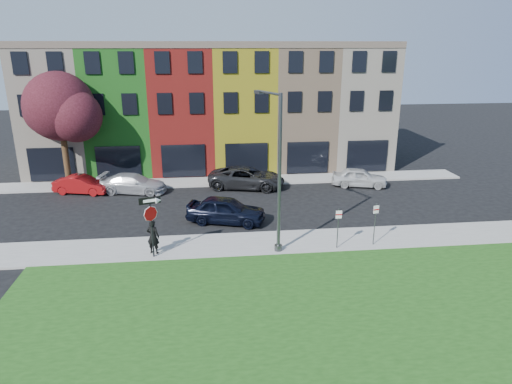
{
  "coord_description": "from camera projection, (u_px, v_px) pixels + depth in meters",
  "views": [
    {
      "loc": [
        -3.24,
        -19.3,
        10.27
      ],
      "look_at": [
        -0.61,
        4.0,
        2.66
      ],
      "focal_mm": 32.0,
      "sensor_mm": 36.0,
      "label": 1
    }
  ],
  "objects": [
    {
      "name": "parked_car_dark",
      "position": [
        247.0,
        178.0,
        34.04
      ],
      "size": [
        5.2,
        6.84,
        1.57
      ],
      "primitive_type": "imported",
      "rotation": [
        0.0,
        0.0,
        1.33
      ],
      "color": "black",
      "rests_on": "ground"
    },
    {
      "name": "ground",
      "position": [
        278.0,
        270.0,
        21.76
      ],
      "size": [
        120.0,
        120.0,
        0.0
      ],
      "primitive_type": "plane",
      "color": "black",
      "rests_on": "ground"
    },
    {
      "name": "parking_sign_b",
      "position": [
        375.0,
        219.0,
        23.84
      ],
      "size": [
        0.32,
        0.12,
        2.31
      ],
      "rotation": [
        0.0,
        0.0,
        0.23
      ],
      "color": "#434547",
      "rests_on": "sidewalk_near"
    },
    {
      "name": "tree_purple",
      "position": [
        61.0,
        108.0,
        32.73
      ],
      "size": [
        5.93,
        5.18,
        8.4
      ],
      "color": "#302010",
      "rests_on": "sidewalk_far"
    },
    {
      "name": "man",
      "position": [
        153.0,
        237.0,
        23.0
      ],
      "size": [
        0.93,
        0.85,
        1.81
      ],
      "primitive_type": "imported",
      "rotation": [
        0.0,
        0.0,
        2.8
      ],
      "color": "black",
      "rests_on": "sidewalk_near"
    },
    {
      "name": "sedan_near",
      "position": [
        226.0,
        210.0,
        27.36
      ],
      "size": [
        4.55,
        5.78,
        1.61
      ],
      "primitive_type": "imported",
      "rotation": [
        0.0,
        0.0,
        1.27
      ],
      "color": "black",
      "rests_on": "ground"
    },
    {
      "name": "sidewalk_far",
      "position": [
        210.0,
        182.0,
        35.6
      ],
      "size": [
        40.0,
        2.4,
        0.12
      ],
      "primitive_type": "cube",
      "color": "gray",
      "rests_on": "ground"
    },
    {
      "name": "parked_car_silver",
      "position": [
        133.0,
        183.0,
        32.93
      ],
      "size": [
        3.9,
        5.57,
        1.39
      ],
      "primitive_type": "imported",
      "rotation": [
        0.0,
        0.0,
        1.36
      ],
      "color": "#A5A5AA",
      "rests_on": "ground"
    },
    {
      "name": "street_lamp",
      "position": [
        277.0,
        174.0,
        22.52
      ],
      "size": [
        1.22,
        2.44,
        8.02
      ],
      "rotation": [
        0.0,
        0.0,
        0.39
      ],
      "color": "#434547",
      "rests_on": "sidewalk_near"
    },
    {
      "name": "sidewalk_near",
      "position": [
        306.0,
        241.0,
        24.79
      ],
      "size": [
        40.0,
        3.0,
        0.12
      ],
      "primitive_type": "cube",
      "color": "gray",
      "rests_on": "ground"
    },
    {
      "name": "parked_car_white",
      "position": [
        359.0,
        177.0,
        34.44
      ],
      "size": [
        3.68,
        4.93,
        1.4
      ],
      "primitive_type": "imported",
      "rotation": [
        0.0,
        0.0,
        1.31
      ],
      "color": "silver",
      "rests_on": "ground"
    },
    {
      "name": "stop_sign",
      "position": [
        151.0,
        215.0,
        22.18
      ],
      "size": [
        1.01,
        0.36,
        3.16
      ],
      "rotation": [
        0.0,
        0.0,
        0.31
      ],
      "color": "black",
      "rests_on": "sidewalk_near"
    },
    {
      "name": "rowhouse_block",
      "position": [
        213.0,
        108.0,
        39.98
      ],
      "size": [
        30.0,
        10.12,
        10.0
      ],
      "color": "beige",
      "rests_on": "ground"
    },
    {
      "name": "parking_sign_a",
      "position": [
        338.0,
        224.0,
        23.45
      ],
      "size": [
        0.32,
        0.08,
        2.18
      ],
      "rotation": [
        0.0,
        0.0,
        -0.0
      ],
      "color": "#434547",
      "rests_on": "sidewalk_near"
    },
    {
      "name": "parked_car_red",
      "position": [
        82.0,
        185.0,
        32.81
      ],
      "size": [
        3.22,
        4.6,
        1.3
      ],
      "primitive_type": "imported",
      "rotation": [
        0.0,
        0.0,
        1.33
      ],
      "color": "maroon",
      "rests_on": "ground"
    }
  ]
}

